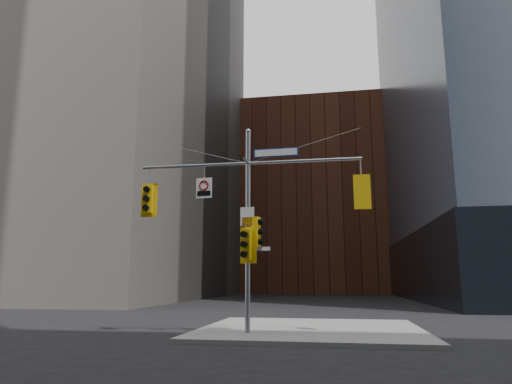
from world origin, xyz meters
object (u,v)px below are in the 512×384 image
(traffic_light_pole_front, at_px, (246,245))
(traffic_light_west_arm, at_px, (148,199))
(traffic_light_pole_side, at_px, (257,232))
(regulatory_sign_arm, at_px, (204,187))
(traffic_light_east_arm, at_px, (362,193))
(street_sign_blade, at_px, (276,153))
(signal_assembly, at_px, (248,207))

(traffic_light_pole_front, bearing_deg, traffic_light_west_arm, -170.92)
(traffic_light_pole_side, bearing_deg, traffic_light_pole_front, 141.22)
(traffic_light_pole_front, xyz_separation_m, regulatory_sign_arm, (-1.61, 0.25, 2.11))
(traffic_light_east_arm, height_order, traffic_light_pole_side, traffic_light_east_arm)
(traffic_light_pole_side, distance_m, traffic_light_pole_front, 0.62)
(traffic_light_east_arm, bearing_deg, street_sign_blade, -1.56)
(traffic_light_pole_side, bearing_deg, signal_assembly, 101.38)
(street_sign_blade, bearing_deg, signal_assembly, -178.48)
(traffic_light_east_arm, bearing_deg, signal_assembly, -1.51)
(traffic_light_pole_front, bearing_deg, regulatory_sign_arm, -175.35)
(traffic_light_east_arm, relative_size, traffic_light_pole_front, 0.94)
(traffic_light_west_arm, xyz_separation_m, traffic_light_pole_side, (4.08, -0.01, -1.27))
(traffic_light_pole_side, bearing_deg, traffic_light_east_arm, -78.24)
(traffic_light_pole_side, relative_size, traffic_light_pole_front, 0.83)
(signal_assembly, height_order, traffic_light_pole_side, signal_assembly)
(regulatory_sign_arm, bearing_deg, traffic_light_pole_side, 3.94)
(traffic_light_west_arm, height_order, traffic_light_east_arm, traffic_light_west_arm)
(traffic_light_west_arm, bearing_deg, signal_assembly, -5.17)
(street_sign_blade, distance_m, regulatory_sign_arm, 2.88)
(traffic_light_pole_side, height_order, street_sign_blade, street_sign_blade)
(traffic_light_east_arm, height_order, street_sign_blade, street_sign_blade)
(signal_assembly, distance_m, traffic_light_pole_side, 0.95)
(signal_assembly, xyz_separation_m, street_sign_blade, (1.01, 0.00, 1.93))
(signal_assembly, xyz_separation_m, traffic_light_pole_side, (0.32, -0.00, -0.89))
(traffic_light_west_arm, height_order, street_sign_blade, street_sign_blade)
(traffic_light_pole_front, relative_size, regulatory_sign_arm, 1.69)
(signal_assembly, bearing_deg, traffic_light_pole_side, -0.33)
(traffic_light_west_arm, relative_size, regulatory_sign_arm, 1.69)
(signal_assembly, distance_m, traffic_light_west_arm, 3.77)
(signal_assembly, bearing_deg, street_sign_blade, 0.16)
(traffic_light_west_arm, bearing_deg, traffic_light_east_arm, -5.06)
(traffic_light_west_arm, relative_size, traffic_light_pole_front, 1.00)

